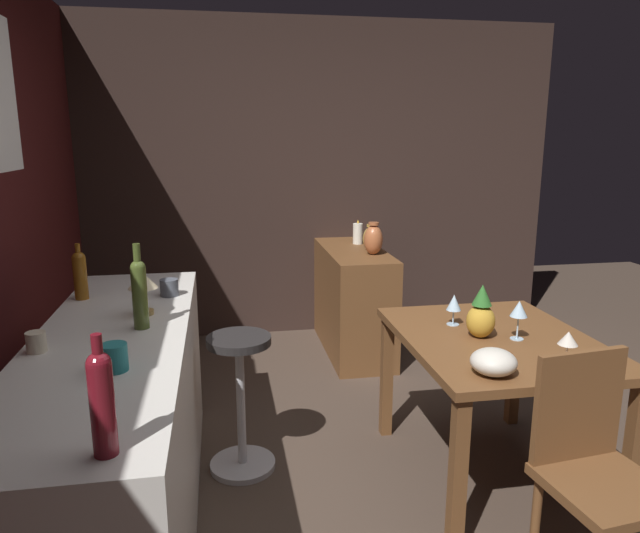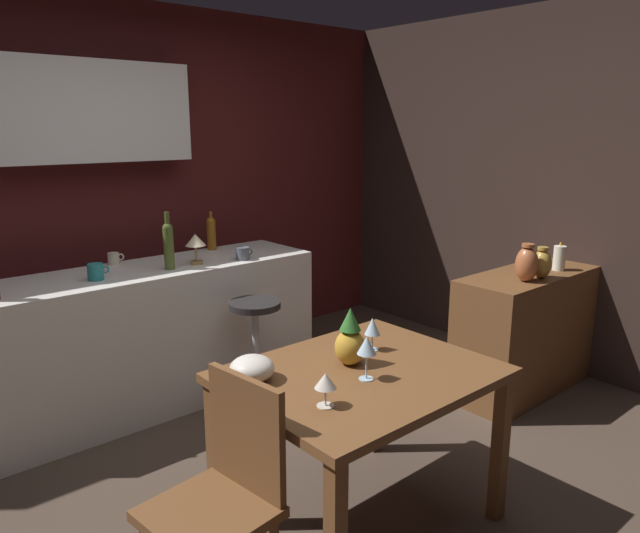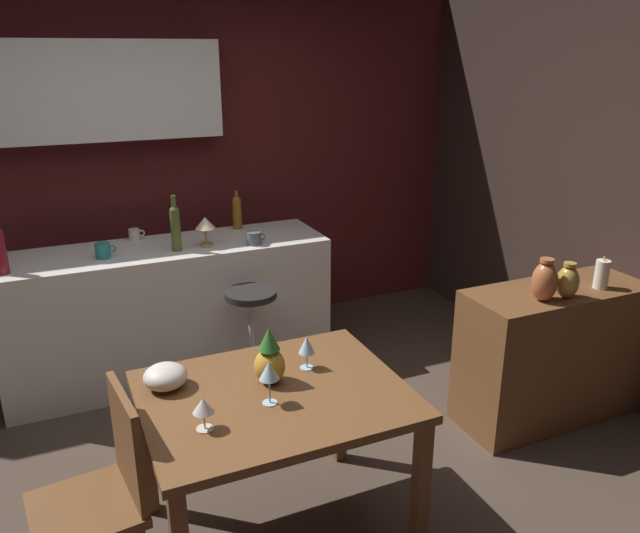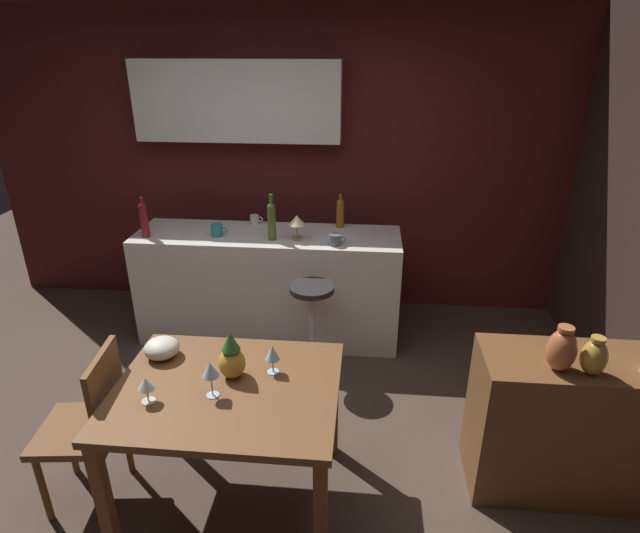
% 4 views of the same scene
% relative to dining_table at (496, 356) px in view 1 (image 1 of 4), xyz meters
% --- Properties ---
extents(ground_plane, '(9.00, 9.00, 0.00)m').
position_rel_dining_table_xyz_m(ground_plane, '(-0.13, 0.33, -0.64)').
color(ground_plane, '#47382D').
extents(wall_side_right, '(0.10, 4.40, 2.60)m').
position_rel_dining_table_xyz_m(wall_side_right, '(2.42, 0.63, 0.66)').
color(wall_side_right, '#33231E').
rests_on(wall_side_right, ground_plane).
extents(dining_table, '(1.10, 0.88, 0.74)m').
position_rel_dining_table_xyz_m(dining_table, '(0.00, 0.00, 0.00)').
color(dining_table, brown).
rests_on(dining_table, ground_plane).
extents(kitchen_counter, '(2.10, 0.60, 0.90)m').
position_rel_dining_table_xyz_m(kitchen_counter, '(-0.12, 1.73, -0.19)').
color(kitchen_counter, silver).
rests_on(kitchen_counter, ground_plane).
extents(sideboard_cabinet, '(1.10, 0.44, 0.82)m').
position_rel_dining_table_xyz_m(sideboard_cabinet, '(1.82, 0.28, -0.23)').
color(sideboard_cabinet, brown).
rests_on(sideboard_cabinet, ground_plane).
extents(chair_near_window, '(0.44, 0.44, 0.90)m').
position_rel_dining_table_xyz_m(chair_near_window, '(-0.72, -0.04, -0.15)').
color(chair_near_window, brown).
rests_on(chair_near_window, ground_plane).
extents(bar_stool, '(0.34, 0.34, 0.71)m').
position_rel_dining_table_xyz_m(bar_stool, '(0.29, 1.21, -0.26)').
color(bar_stool, '#262323').
rests_on(bar_stool, ground_plane).
extents(wine_glass_left, '(0.08, 0.08, 0.13)m').
position_rel_dining_table_xyz_m(wine_glass_left, '(-0.33, -0.15, 0.20)').
color(wine_glass_left, silver).
rests_on(wine_glass_left, dining_table).
extents(wine_glass_right, '(0.08, 0.08, 0.19)m').
position_rel_dining_table_xyz_m(wine_glass_right, '(-0.05, -0.08, 0.24)').
color(wine_glass_right, silver).
rests_on(wine_glass_right, dining_table).
extents(wine_glass_center, '(0.07, 0.07, 0.16)m').
position_rel_dining_table_xyz_m(wine_glass_center, '(0.21, 0.14, 0.21)').
color(wine_glass_center, silver).
rests_on(wine_glass_center, dining_table).
extents(pineapple_centerpiece, '(0.13, 0.13, 0.26)m').
position_rel_dining_table_xyz_m(pineapple_centerpiece, '(0.01, 0.08, 0.21)').
color(pineapple_centerpiece, gold).
rests_on(pineapple_centerpiece, dining_table).
extents(fruit_bowl, '(0.19, 0.19, 0.11)m').
position_rel_dining_table_xyz_m(fruit_bowl, '(-0.41, 0.22, 0.15)').
color(fruit_bowl, beige).
rests_on(fruit_bowl, dining_table).
extents(wine_bottle_ruby, '(0.06, 0.06, 0.32)m').
position_rel_dining_table_xyz_m(wine_bottle_ruby, '(-1.05, 1.59, 0.41)').
color(wine_bottle_ruby, maroon).
rests_on(wine_bottle_ruby, kitchen_counter).
extents(wine_bottle_olive, '(0.06, 0.06, 0.36)m').
position_rel_dining_table_xyz_m(wine_bottle_olive, '(-0.06, 1.62, 0.42)').
color(wine_bottle_olive, '#475623').
rests_on(wine_bottle_olive, kitchen_counter).
extents(wine_bottle_amber, '(0.06, 0.06, 0.27)m').
position_rel_dining_table_xyz_m(wine_bottle_amber, '(0.44, 1.96, 0.39)').
color(wine_bottle_amber, '#8C5114').
rests_on(wine_bottle_amber, kitchen_counter).
extents(cup_teal, '(0.12, 0.09, 0.09)m').
position_rel_dining_table_xyz_m(cup_teal, '(-0.50, 1.65, 0.30)').
color(cup_teal, teal).
rests_on(cup_teal, kitchen_counter).
extents(cup_slate, '(0.12, 0.09, 0.08)m').
position_rel_dining_table_xyz_m(cup_slate, '(0.43, 1.54, 0.30)').
color(cup_slate, '#515660').
rests_on(cup_slate, kitchen_counter).
extents(cup_cream, '(0.11, 0.07, 0.08)m').
position_rel_dining_table_xyz_m(cup_cream, '(-0.27, 1.97, 0.29)').
color(cup_cream, beige).
rests_on(cup_cream, kitchen_counter).
extents(counter_lamp, '(0.13, 0.13, 0.20)m').
position_rel_dining_table_xyz_m(counter_lamp, '(0.13, 1.63, 0.40)').
color(counter_lamp, '#A58447').
rests_on(counter_lamp, kitchen_counter).
extents(pillar_candle_tall, '(0.08, 0.08, 0.19)m').
position_rel_dining_table_xyz_m(pillar_candle_tall, '(2.04, 0.19, 0.26)').
color(pillar_candle_tall, white).
rests_on(pillar_candle_tall, sideboard_cabinet).
extents(vase_copper, '(0.14, 0.14, 0.24)m').
position_rel_dining_table_xyz_m(vase_copper, '(1.61, 0.18, 0.29)').
color(vase_copper, '#B26038').
rests_on(vase_copper, sideboard_cabinet).
extents(vase_brass, '(0.12, 0.12, 0.20)m').
position_rel_dining_table_xyz_m(vase_brass, '(1.76, 0.16, 0.27)').
color(vase_brass, '#B78C38').
rests_on(vase_brass, sideboard_cabinet).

